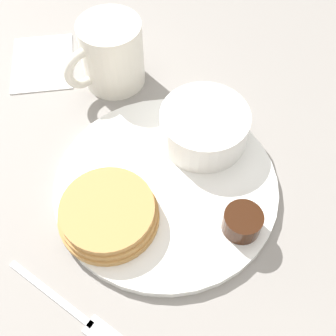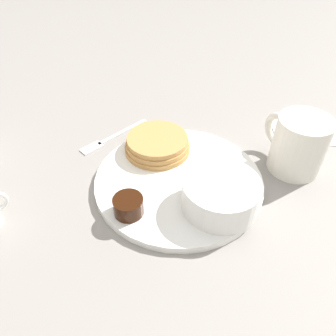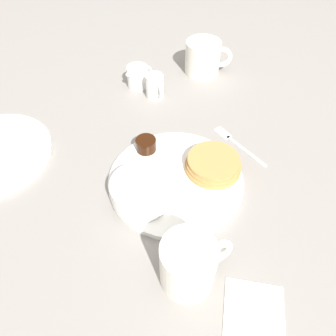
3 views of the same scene
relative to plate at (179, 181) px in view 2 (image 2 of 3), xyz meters
The scene contains 9 objects.
ground_plane 0.01m from the plate, ahead, with size 4.00×4.00×0.00m, color gray.
plate is the anchor object (origin of this frame).
pancake_stack 0.08m from the plate, 102.08° to the left, with size 0.11×0.11×0.03m.
bowl 0.09m from the plate, 59.92° to the right, with size 0.11×0.11×0.05m.
syrup_cup 0.10m from the plate, 149.92° to the right, with size 0.04×0.04×0.03m.
butter_ramekin 0.10m from the plate, 68.92° to the right, with size 0.05×0.05×0.04m.
coffee_mug 0.20m from the plate, ahead, with size 0.08×0.12×0.09m.
fork 0.17m from the plate, 123.98° to the left, with size 0.14×0.09×0.00m.
napkin 0.28m from the plate, 15.70° to the left, with size 0.14×0.12×0.00m.
Camera 2 is at (-0.11, -0.36, 0.37)m, focal length 35.00 mm.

